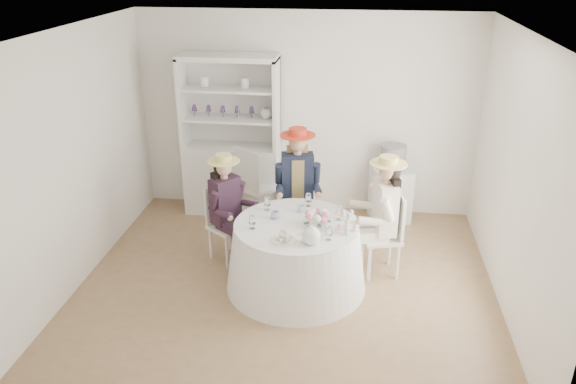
# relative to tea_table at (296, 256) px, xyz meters

# --- Properties ---
(ground) EXTENTS (4.50, 4.50, 0.00)m
(ground) POSITION_rel_tea_table_xyz_m (-0.11, 0.05, -0.37)
(ground) COLOR olive
(ground) RESTS_ON ground
(ceiling) EXTENTS (4.50, 4.50, 0.00)m
(ceiling) POSITION_rel_tea_table_xyz_m (-0.11, 0.05, 2.33)
(ceiling) COLOR white
(ceiling) RESTS_ON wall_back
(wall_back) EXTENTS (4.50, 0.00, 4.50)m
(wall_back) POSITION_rel_tea_table_xyz_m (-0.11, 2.05, 0.98)
(wall_back) COLOR white
(wall_back) RESTS_ON ground
(wall_front) EXTENTS (4.50, 0.00, 4.50)m
(wall_front) POSITION_rel_tea_table_xyz_m (-0.11, -1.95, 0.98)
(wall_front) COLOR white
(wall_front) RESTS_ON ground
(wall_left) EXTENTS (0.00, 4.50, 4.50)m
(wall_left) POSITION_rel_tea_table_xyz_m (-2.36, 0.05, 0.98)
(wall_left) COLOR white
(wall_left) RESTS_ON ground
(wall_right) EXTENTS (0.00, 4.50, 4.50)m
(wall_right) POSITION_rel_tea_table_xyz_m (2.14, 0.05, 0.98)
(wall_right) COLOR white
(wall_right) RESTS_ON ground
(tea_table) EXTENTS (1.51, 1.51, 0.75)m
(tea_table) POSITION_rel_tea_table_xyz_m (0.00, 0.00, 0.00)
(tea_table) COLOR white
(tea_table) RESTS_ON ground
(hutch) EXTENTS (1.38, 0.75, 2.17)m
(hutch) POSITION_rel_tea_table_xyz_m (-1.09, 1.82, 0.40)
(hutch) COLOR silver
(hutch) RESTS_ON ground
(side_table) EXTENTS (0.59, 0.59, 0.72)m
(side_table) POSITION_rel_tea_table_xyz_m (1.07, 1.80, -0.01)
(side_table) COLOR silver
(side_table) RESTS_ON ground
(hatbox) EXTENTS (0.37, 0.37, 0.33)m
(hatbox) POSITION_rel_tea_table_xyz_m (1.07, 1.80, 0.51)
(hatbox) COLOR black
(hatbox) RESTS_ON side_table
(guest_left) EXTENTS (0.56, 0.54, 1.31)m
(guest_left) POSITION_rel_tea_table_xyz_m (-0.86, 0.48, 0.36)
(guest_left) COLOR silver
(guest_left) RESTS_ON ground
(guest_mid) EXTENTS (0.55, 0.58, 1.49)m
(guest_mid) POSITION_rel_tea_table_xyz_m (-0.10, 0.98, 0.47)
(guest_mid) COLOR silver
(guest_mid) RESTS_ON ground
(guest_right) EXTENTS (0.57, 0.53, 1.41)m
(guest_right) POSITION_rel_tea_table_xyz_m (0.90, 0.39, 0.42)
(guest_right) COLOR silver
(guest_right) RESTS_ON ground
(spare_chair) EXTENTS (0.61, 0.61, 1.06)m
(spare_chair) POSITION_rel_tea_table_xyz_m (-0.72, 1.45, 0.20)
(spare_chair) COLOR silver
(spare_chair) RESTS_ON ground
(teacup_a) EXTENTS (0.10, 0.10, 0.07)m
(teacup_a) POSITION_rel_tea_table_xyz_m (-0.24, 0.10, 0.42)
(teacup_a) COLOR white
(teacup_a) RESTS_ON tea_table
(teacup_b) EXTENTS (0.09, 0.09, 0.07)m
(teacup_b) POSITION_rel_tea_table_xyz_m (0.01, 0.30, 0.41)
(teacup_b) COLOR white
(teacup_b) RESTS_ON tea_table
(teacup_c) EXTENTS (0.09, 0.09, 0.07)m
(teacup_c) POSITION_rel_tea_table_xyz_m (0.26, 0.16, 0.42)
(teacup_c) COLOR white
(teacup_c) RESTS_ON tea_table
(flower_bowl) EXTENTS (0.25, 0.25, 0.05)m
(flower_bowl) POSITION_rel_tea_table_xyz_m (0.20, -0.02, 0.40)
(flower_bowl) COLOR white
(flower_bowl) RESTS_ON tea_table
(flower_arrangement) EXTENTS (0.20, 0.21, 0.08)m
(flower_arrangement) POSITION_rel_tea_table_xyz_m (0.21, 0.00, 0.48)
(flower_arrangement) COLOR pink
(flower_arrangement) RESTS_ON tea_table
(table_teapot) EXTENTS (0.26, 0.19, 0.20)m
(table_teapot) POSITION_rel_tea_table_xyz_m (0.19, -0.39, 0.46)
(table_teapot) COLOR white
(table_teapot) RESTS_ON tea_table
(sandwich_plate) EXTENTS (0.26, 0.26, 0.06)m
(sandwich_plate) POSITION_rel_tea_table_xyz_m (-0.08, -0.36, 0.39)
(sandwich_plate) COLOR white
(sandwich_plate) RESTS_ON tea_table
(cupcake_stand) EXTENTS (0.23, 0.23, 0.22)m
(cupcake_stand) POSITION_rel_tea_table_xyz_m (0.53, -0.09, 0.46)
(cupcake_stand) COLOR white
(cupcake_stand) RESTS_ON tea_table
(stemware_set) EXTENTS (0.95, 1.00, 0.15)m
(stemware_set) POSITION_rel_tea_table_xyz_m (-0.00, -0.00, 0.45)
(stemware_set) COLOR white
(stemware_set) RESTS_ON tea_table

